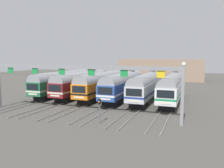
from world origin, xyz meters
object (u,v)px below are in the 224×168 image
at_px(commuter_train_silver, 147,85).
at_px(yard_signal_mast, 99,106).
at_px(commuter_train_green, 63,82).
at_px(commuter_train_maroon, 82,82).
at_px(catenary_gantry, 76,74).
at_px(commuter_train_orange, 102,83).
at_px(commuter_train_white, 172,86).
at_px(commuter_train_blue, 124,84).

distance_m(commuter_train_silver, yard_signal_mast, 16.07).
bearing_deg(commuter_train_green, yard_signal_mast, -46.72).
bearing_deg(yard_signal_mast, commuter_train_green, 133.28).
xyz_separation_m(commuter_train_maroon, catenary_gantry, (6.42, -13.50, 2.68)).
xyz_separation_m(catenary_gantry, yard_signal_mast, (4.28, -2.41, -3.36)).
distance_m(commuter_train_orange, commuter_train_white, 12.84).
distance_m(commuter_train_green, commuter_train_orange, 8.56).
distance_m(commuter_train_blue, catenary_gantry, 13.93).
bearing_deg(commuter_train_silver, commuter_train_orange, -179.97).
bearing_deg(commuter_train_silver, commuter_train_green, -179.99).
relative_size(commuter_train_maroon, commuter_train_orange, 1.00).
distance_m(commuter_train_maroon, commuter_train_white, 17.12).
bearing_deg(commuter_train_green, commuter_train_silver, 0.01).
xyz_separation_m(commuter_train_white, yard_signal_mast, (-6.42, -15.91, -0.68)).
height_order(commuter_train_green, catenary_gantry, catenary_gantry).
relative_size(commuter_train_green, yard_signal_mast, 6.29).
relative_size(catenary_gantry, yard_signal_mast, 9.28).
bearing_deg(commuter_train_white, yard_signal_mast, -111.98).
relative_size(commuter_train_blue, yard_signal_mast, 6.29).
distance_m(commuter_train_blue, commuter_train_white, 8.56).
height_order(commuter_train_maroon, commuter_train_white, same).
distance_m(commuter_train_green, yard_signal_mast, 21.86).
distance_m(commuter_train_silver, catenary_gantry, 15.19).
relative_size(commuter_train_orange, commuter_train_blue, 1.00).
xyz_separation_m(commuter_train_maroon, commuter_train_orange, (4.28, -0.00, -0.00)).
bearing_deg(commuter_train_green, commuter_train_maroon, 0.06).
bearing_deg(commuter_train_maroon, commuter_train_blue, 0.00).
height_order(catenary_gantry, yard_signal_mast, catenary_gantry).
height_order(commuter_train_silver, commuter_train_white, same).
bearing_deg(commuter_train_maroon, catenary_gantry, -64.56).
distance_m(commuter_train_maroon, catenary_gantry, 15.19).
bearing_deg(commuter_train_maroon, yard_signal_mast, -56.08).
xyz_separation_m(commuter_train_blue, catenary_gantry, (-2.14, -13.50, 2.68)).
xyz_separation_m(commuter_train_silver, yard_signal_mast, (-2.14, -15.91, -0.68)).
xyz_separation_m(commuter_train_maroon, commuter_train_silver, (12.84, 0.00, 0.00)).
xyz_separation_m(commuter_train_maroon, commuter_train_white, (17.12, 0.00, 0.00)).
bearing_deg(commuter_train_blue, commuter_train_green, -179.98).
xyz_separation_m(commuter_train_maroon, commuter_train_blue, (8.56, 0.00, 0.00)).
bearing_deg(commuter_train_green, commuter_train_blue, 0.02).
height_order(commuter_train_orange, catenary_gantry, catenary_gantry).
relative_size(commuter_train_maroon, commuter_train_silver, 1.00).
bearing_deg(catenary_gantry, commuter_train_blue, 80.99).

